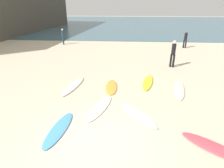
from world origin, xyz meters
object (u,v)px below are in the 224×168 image
object	(u,v)px
surfboard_1	(179,90)
beachgoer_near	(185,39)
beachgoer_mid	(173,52)
surfboard_4	(100,108)
surfboard_0	(111,87)
surfboard_5	(148,82)
surfboard_7	(214,147)
beachgoer_far	(63,36)
surfboard_3	(73,86)
surfboard_2	(59,129)
surfboard_6	(138,115)

from	to	relation	value
surfboard_1	beachgoer_near	size ratio (longest dim) A/B	1.53
surfboard_1	beachgoer_mid	size ratio (longest dim) A/B	1.34
surfboard_4	beachgoer_near	distance (m)	13.95
beachgoer_near	beachgoer_mid	bearing A→B (deg)	-76.64
surfboard_0	surfboard_5	world-z (taller)	surfboard_5
surfboard_7	beachgoer_near	world-z (taller)	beachgoer_near
surfboard_0	surfboard_4	bearing A→B (deg)	79.25
beachgoer_near	beachgoer_far	bearing A→B (deg)	-147.81
surfboard_3	surfboard_7	size ratio (longest dim) A/B	1.28
beachgoer_near	surfboard_4	bearing A→B (deg)	-83.58
surfboard_3	surfboard_7	bearing A→B (deg)	152.44
surfboard_0	surfboard_4	world-z (taller)	surfboard_4
surfboard_7	surfboard_4	bearing A→B (deg)	-79.32
surfboard_2	surfboard_0	bearing A→B (deg)	-106.92
surfboard_5	beachgoer_far	bearing A→B (deg)	140.75
surfboard_6	surfboard_4	bearing A→B (deg)	-50.76
surfboard_4	beachgoer_far	xyz separation A→B (m)	(-5.63, 12.92, 0.87)
surfboard_3	surfboard_5	distance (m)	4.13
surfboard_0	surfboard_6	xyz separation A→B (m)	(1.26, -2.61, 0.00)
surfboard_4	surfboard_6	distance (m)	1.65
surfboard_3	surfboard_7	xyz separation A→B (m)	(5.56, -4.29, 0.00)
beachgoer_near	surfboard_2	bearing A→B (deg)	-84.75
surfboard_5	surfboard_7	distance (m)	5.31
surfboard_2	surfboard_3	size ratio (longest dim) A/B	0.83
surfboard_7	beachgoer_near	distance (m)	14.59
surfboard_0	beachgoer_far	bearing A→B (deg)	-62.97
surfboard_3	beachgoer_far	xyz separation A→B (m)	(-3.92, 10.76, 0.87)
surfboard_0	surfboard_3	distance (m)	2.05
surfboard_3	beachgoer_near	bearing A→B (deg)	-120.56
beachgoer_near	beachgoer_far	xyz separation A→B (m)	(-12.47, 0.80, 0.01)
surfboard_3	surfboard_4	world-z (taller)	surfboard_3
surfboard_1	surfboard_6	xyz separation A→B (m)	(-2.24, -2.50, -0.01)
surfboard_6	surfboard_7	distance (m)	2.81
surfboard_4	surfboard_1	bearing A→B (deg)	45.23
surfboard_6	surfboard_1	bearing A→B (deg)	-167.64
beachgoer_mid	surfboard_7	bearing A→B (deg)	121.63
surfboard_3	surfboard_6	bearing A→B (deg)	152.05
surfboard_5	beachgoer_mid	world-z (taller)	beachgoer_mid
beachgoer_far	beachgoer_mid	bearing A→B (deg)	-141.91
surfboard_0	surfboard_2	distance (m)	4.07
surfboard_0	beachgoer_near	world-z (taller)	beachgoer_near
surfboard_0	surfboard_6	distance (m)	2.90
beachgoer_mid	surfboard_5	bearing A→B (deg)	91.62
surfboard_3	beachgoer_far	distance (m)	11.48
beachgoer_mid	beachgoer_far	distance (m)	12.12
surfboard_5	surfboard_3	bearing A→B (deg)	-156.71
surfboard_0	surfboard_5	xyz separation A→B (m)	(2.01, 0.79, 0.01)
surfboard_3	beachgoer_mid	xyz separation A→B (m)	(5.99, 3.78, 1.00)
beachgoer_mid	beachgoer_far	xyz separation A→B (m)	(-9.91, 6.98, -0.14)
surfboard_0	surfboard_5	bearing A→B (deg)	-160.50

